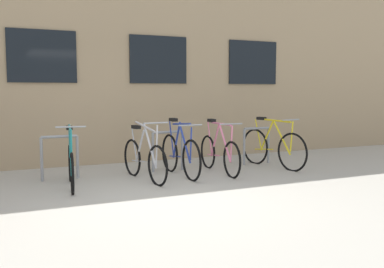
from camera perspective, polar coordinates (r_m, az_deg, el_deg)
ground_plane at (r=6.41m, az=-4.57°, el=-8.26°), size 42.00×42.00×0.00m
storefront_building at (r=12.29m, az=-14.73°, el=12.62°), size 28.00×5.97×6.13m
bike_rack at (r=8.08m, az=-9.81°, el=-1.93°), size 6.65×0.05×0.78m
bicycle_silver at (r=7.59m, az=-6.25°, el=-3.19°), size 0.44×1.69×1.05m
bicycle_teal at (r=7.29m, az=-15.50°, el=-3.82°), size 0.44×1.60×1.03m
bicycle_yellow at (r=8.97m, az=10.47°, el=-1.69°), size 0.48×1.79×1.02m
bicycle_pink at (r=8.26m, az=3.55°, el=-2.44°), size 0.44×1.75×1.01m
bicycle_blue at (r=7.94m, az=-1.58°, el=-2.63°), size 0.44×1.70×1.05m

